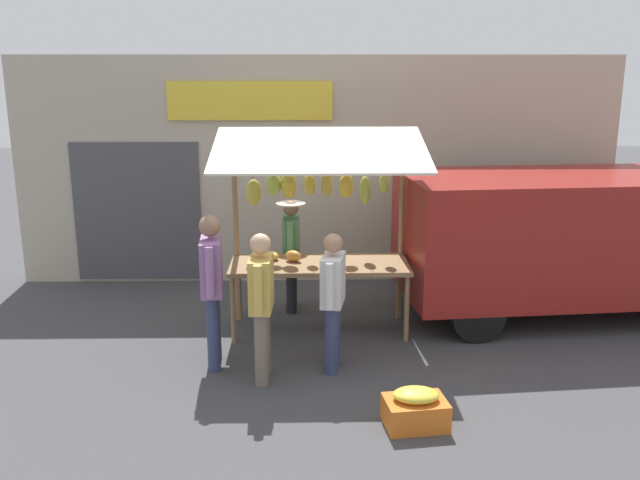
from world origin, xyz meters
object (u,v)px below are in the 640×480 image
at_px(shopper_with_ponytail, 262,297).
at_px(produce_crate_near, 415,409).
at_px(market_stall, 317,207).
at_px(parked_van, 559,232).
at_px(shopper_with_shopping_bag, 333,293).
at_px(vendor_with_sunhat, 291,247).
at_px(shopper_in_grey_tee, 212,279).

bearing_deg(shopper_with_ponytail, produce_crate_near, -121.85).
bearing_deg(market_stall, produce_crate_near, 109.23).
xyz_separation_m(market_stall, produce_crate_near, (-0.86, 2.47, -1.41)).
xyz_separation_m(shopper_with_ponytail, parked_van, (-3.79, -1.94, 0.20)).
xyz_separation_m(shopper_with_shopping_bag, produce_crate_near, (-0.72, 1.26, -0.70)).
relative_size(market_stall, shopper_with_shopping_bag, 1.63).
bearing_deg(vendor_with_sunhat, parked_van, 87.19).
bearing_deg(shopper_in_grey_tee, parked_van, -75.17).
bearing_deg(shopper_with_ponytail, shopper_with_shopping_bag, -68.89).
relative_size(market_stall, vendor_with_sunhat, 1.64).
distance_m(shopper_with_ponytail, parked_van, 4.26).
bearing_deg(parked_van, market_stall, 3.44).
bearing_deg(shopper_with_shopping_bag, shopper_in_grey_tee, 94.35).
height_order(vendor_with_sunhat, shopper_with_shopping_bag, shopper_with_shopping_bag).
relative_size(vendor_with_sunhat, shopper_in_grey_tee, 0.89).
height_order(shopper_in_grey_tee, parked_van, parked_van).
bearing_deg(shopper_with_shopping_bag, shopper_with_ponytail, 118.03).
xyz_separation_m(vendor_with_sunhat, parked_van, (-3.52, 0.21, 0.24)).
relative_size(shopper_with_ponytail, parked_van, 0.35).
distance_m(market_stall, parked_van, 3.25).
bearing_deg(shopper_with_ponytail, vendor_with_sunhat, -4.24).
distance_m(shopper_in_grey_tee, parked_van, 4.62).
bearing_deg(produce_crate_near, parked_van, -128.17).
height_order(shopper_with_ponytail, parked_van, parked_van).
relative_size(vendor_with_sunhat, shopper_with_shopping_bag, 0.99).
relative_size(market_stall, shopper_with_ponytail, 1.56).
relative_size(shopper_with_shopping_bag, produce_crate_near, 2.50).
bearing_deg(shopper_in_grey_tee, produce_crate_near, -129.34).
bearing_deg(produce_crate_near, market_stall, -70.77).
distance_m(parked_van, produce_crate_near, 3.87).
bearing_deg(market_stall, shopper_with_ponytail, 67.49).
distance_m(vendor_with_sunhat, shopper_in_grey_tee, 1.96).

